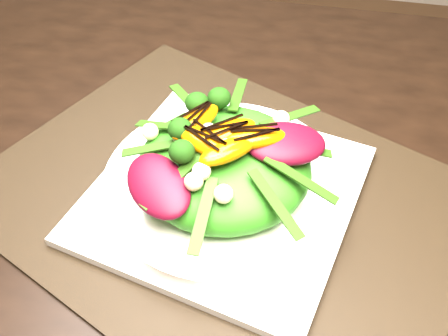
% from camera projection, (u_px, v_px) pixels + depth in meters
% --- Properties ---
extents(dining_table, '(1.60, 0.90, 0.75)m').
position_uv_depth(dining_table, '(120.00, 186.00, 0.63)').
color(dining_table, black).
rests_on(dining_table, floor).
extents(placemat, '(0.63, 0.57, 0.00)m').
position_uv_depth(placemat, '(224.00, 197.00, 0.58)').
color(placemat, black).
rests_on(placemat, dining_table).
extents(plate_base, '(0.33, 0.33, 0.01)m').
position_uv_depth(plate_base, '(224.00, 193.00, 0.58)').
color(plate_base, silver).
rests_on(plate_base, placemat).
extents(salad_bowl, '(0.33, 0.33, 0.02)m').
position_uv_depth(salad_bowl, '(224.00, 184.00, 0.57)').
color(salad_bowl, white).
rests_on(salad_bowl, plate_base).
extents(lettuce_mound, '(0.21, 0.21, 0.06)m').
position_uv_depth(lettuce_mound, '(224.00, 165.00, 0.55)').
color(lettuce_mound, '#2D7616').
rests_on(lettuce_mound, salad_bowl).
extents(radicchio_leaf, '(0.10, 0.08, 0.02)m').
position_uv_depth(radicchio_leaf, '(286.00, 143.00, 0.52)').
color(radicchio_leaf, '#400614').
rests_on(radicchio_leaf, lettuce_mound).
extents(orange_segment, '(0.07, 0.05, 0.02)m').
position_uv_depth(orange_segment, '(214.00, 132.00, 0.52)').
color(orange_segment, '#C55B03').
rests_on(orange_segment, lettuce_mound).
extents(broccoli_floret, '(0.04, 0.04, 0.04)m').
position_uv_depth(broccoli_floret, '(164.00, 110.00, 0.56)').
color(broccoli_floret, black).
rests_on(broccoli_floret, lettuce_mound).
extents(macadamia_nut, '(0.02, 0.02, 0.02)m').
position_uv_depth(macadamia_nut, '(237.00, 161.00, 0.50)').
color(macadamia_nut, tan).
rests_on(macadamia_nut, lettuce_mound).
extents(balsamic_drizzle, '(0.05, 0.02, 0.00)m').
position_uv_depth(balsamic_drizzle, '(214.00, 124.00, 0.52)').
color(balsamic_drizzle, black).
rests_on(balsamic_drizzle, orange_segment).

